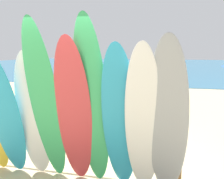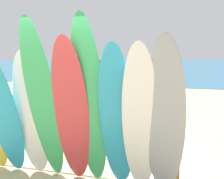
{
  "view_description": "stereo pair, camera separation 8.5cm",
  "coord_description": "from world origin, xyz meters",
  "px_view_note": "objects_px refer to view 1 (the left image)",
  "views": [
    {
      "loc": [
        1.78,
        -4.16,
        2.08
      ],
      "look_at": [
        0.0,
        2.5,
        1.05
      ],
      "focal_mm": 43.47,
      "sensor_mm": 36.0,
      "label": 1
    },
    {
      "loc": [
        1.87,
        -4.14,
        2.08
      ],
      "look_at": [
        0.0,
        2.5,
        1.05
      ],
      "focal_mm": 43.47,
      "sensor_mm": 36.0,
      "label": 2
    }
  ],
  "objects_px": {
    "surfboard_white_8": "(143,122)",
    "beachgoer_midbeach": "(113,75)",
    "surfboard_white_3": "(33,115)",
    "surfboard_grey_9": "(168,120)",
    "surfboard_green_6": "(92,104)",
    "beachgoer_strolling": "(162,84)",
    "surfboard_rack": "(74,137)",
    "surfboard_teal_7": "(120,120)",
    "surfboard_green_4": "(45,104)",
    "beachgoer_by_water": "(87,83)",
    "surfboard_red_5": "(74,113)",
    "beachgoer_near_rack": "(98,74)",
    "surfboard_teal_2": "(6,117)",
    "beachgoer_photographing": "(161,76)"
  },
  "relations": [
    {
      "from": "surfboard_white_3",
      "to": "beachgoer_near_rack",
      "type": "xyz_separation_m",
      "value": [
        -1.64,
        8.32,
        -0.11
      ]
    },
    {
      "from": "beachgoer_photographing",
      "to": "beachgoer_midbeach",
      "type": "height_order",
      "value": "beachgoer_midbeach"
    },
    {
      "from": "surfboard_green_4",
      "to": "beachgoer_midbeach",
      "type": "bearing_deg",
      "value": 102.01
    },
    {
      "from": "surfboard_teal_7",
      "to": "beachgoer_midbeach",
      "type": "bearing_deg",
      "value": 104.49
    },
    {
      "from": "surfboard_red_5",
      "to": "beachgoer_strolling",
      "type": "xyz_separation_m",
      "value": [
        0.86,
        5.18,
        -0.18
      ]
    },
    {
      "from": "surfboard_green_6",
      "to": "surfboard_grey_9",
      "type": "xyz_separation_m",
      "value": [
        1.09,
        -0.08,
        -0.14
      ]
    },
    {
      "from": "surfboard_white_8",
      "to": "surfboard_green_4",
      "type": "bearing_deg",
      "value": 175.58
    },
    {
      "from": "surfboard_rack",
      "to": "surfboard_white_8",
      "type": "bearing_deg",
      "value": -25.16
    },
    {
      "from": "surfboard_white_8",
      "to": "beachgoer_near_rack",
      "type": "height_order",
      "value": "surfboard_white_8"
    },
    {
      "from": "surfboard_green_6",
      "to": "beachgoer_strolling",
      "type": "xyz_separation_m",
      "value": [
        0.58,
        5.16,
        -0.32
      ]
    },
    {
      "from": "surfboard_green_4",
      "to": "surfboard_white_8",
      "type": "distance_m",
      "value": 1.49
    },
    {
      "from": "beachgoer_midbeach",
      "to": "surfboard_rack",
      "type": "bearing_deg",
      "value": 2.7
    },
    {
      "from": "surfboard_rack",
      "to": "surfboard_red_5",
      "type": "relative_size",
      "value": 1.55
    },
    {
      "from": "surfboard_red_5",
      "to": "beachgoer_midbeach",
      "type": "distance_m",
      "value": 7.53
    },
    {
      "from": "surfboard_rack",
      "to": "surfboard_white_3",
      "type": "bearing_deg",
      "value": -137.6
    },
    {
      "from": "surfboard_teal_7",
      "to": "surfboard_white_8",
      "type": "distance_m",
      "value": 0.35
    },
    {
      "from": "surfboard_teal_2",
      "to": "surfboard_red_5",
      "type": "height_order",
      "value": "surfboard_red_5"
    },
    {
      "from": "surfboard_green_4",
      "to": "beachgoer_photographing",
      "type": "distance_m",
      "value": 7.4
    },
    {
      "from": "surfboard_white_3",
      "to": "surfboard_rack",
      "type": "bearing_deg",
      "value": 37.19
    },
    {
      "from": "surfboard_white_3",
      "to": "surfboard_grey_9",
      "type": "bearing_deg",
      "value": -9.11
    },
    {
      "from": "surfboard_teal_7",
      "to": "beachgoer_strolling",
      "type": "height_order",
      "value": "surfboard_teal_7"
    },
    {
      "from": "surfboard_rack",
      "to": "beachgoer_strolling",
      "type": "xyz_separation_m",
      "value": [
        1.09,
        4.64,
        0.38
      ]
    },
    {
      "from": "surfboard_green_4",
      "to": "surfboard_white_8",
      "type": "bearing_deg",
      "value": 4.26
    },
    {
      "from": "surfboard_white_8",
      "to": "beachgoer_midbeach",
      "type": "bearing_deg",
      "value": 104.14
    },
    {
      "from": "surfboard_red_5",
      "to": "beachgoer_photographing",
      "type": "distance_m",
      "value": 7.31
    },
    {
      "from": "surfboard_teal_2",
      "to": "beachgoer_photographing",
      "type": "xyz_separation_m",
      "value": [
        1.8,
        7.32,
        -0.02
      ]
    },
    {
      "from": "surfboard_teal_2",
      "to": "beachgoer_strolling",
      "type": "relative_size",
      "value": 1.27
    },
    {
      "from": "surfboard_teal_2",
      "to": "surfboard_white_3",
      "type": "distance_m",
      "value": 0.43
    },
    {
      "from": "surfboard_teal_7",
      "to": "beachgoer_photographing",
      "type": "relative_size",
      "value": 1.3
    },
    {
      "from": "surfboard_rack",
      "to": "surfboard_white_3",
      "type": "relative_size",
      "value": 1.73
    },
    {
      "from": "surfboard_green_4",
      "to": "beachgoer_photographing",
      "type": "height_order",
      "value": "surfboard_green_4"
    },
    {
      "from": "surfboard_green_4",
      "to": "surfboard_grey_9",
      "type": "bearing_deg",
      "value": 4.35
    },
    {
      "from": "surfboard_teal_2",
      "to": "surfboard_green_4",
      "type": "xyz_separation_m",
      "value": [
        0.69,
        0.01,
        0.25
      ]
    },
    {
      "from": "surfboard_white_3",
      "to": "surfboard_white_8",
      "type": "xyz_separation_m",
      "value": [
        1.77,
        -0.14,
        0.06
      ]
    },
    {
      "from": "surfboard_teal_7",
      "to": "surfboard_grey_9",
      "type": "relative_size",
      "value": 0.96
    },
    {
      "from": "beachgoer_strolling",
      "to": "beachgoer_by_water",
      "type": "bearing_deg",
      "value": -20.89
    },
    {
      "from": "surfboard_white_8",
      "to": "surfboard_rack",
      "type": "bearing_deg",
      "value": 151.21
    },
    {
      "from": "surfboard_green_6",
      "to": "beachgoer_midbeach",
      "type": "distance_m",
      "value": 7.57
    },
    {
      "from": "surfboard_white_3",
      "to": "surfboard_white_8",
      "type": "relative_size",
      "value": 0.93
    },
    {
      "from": "beachgoer_by_water",
      "to": "surfboard_red_5",
      "type": "bearing_deg",
      "value": -49.1
    },
    {
      "from": "surfboard_grey_9",
      "to": "beachgoer_strolling",
      "type": "distance_m",
      "value": 5.26
    },
    {
      "from": "surfboard_grey_9",
      "to": "beachgoer_by_water",
      "type": "relative_size",
      "value": 1.4
    },
    {
      "from": "surfboard_green_6",
      "to": "surfboard_white_8",
      "type": "distance_m",
      "value": 0.79
    },
    {
      "from": "surfboard_red_5",
      "to": "surfboard_green_4",
      "type": "bearing_deg",
      "value": 178.55
    },
    {
      "from": "surfboard_rack",
      "to": "beachgoer_photographing",
      "type": "bearing_deg",
      "value": 82.42
    },
    {
      "from": "surfboard_white_8",
      "to": "surfboard_teal_7",
      "type": "bearing_deg",
      "value": 166.89
    },
    {
      "from": "surfboard_teal_2",
      "to": "beachgoer_photographing",
      "type": "distance_m",
      "value": 7.54
    },
    {
      "from": "surfboard_rack",
      "to": "surfboard_teal_7",
      "type": "relative_size",
      "value": 1.62
    },
    {
      "from": "surfboard_rack",
      "to": "beachgoer_strolling",
      "type": "bearing_deg",
      "value": 76.77
    },
    {
      "from": "surfboard_grey_9",
      "to": "beachgoer_photographing",
      "type": "bearing_deg",
      "value": 95.26
    }
  ]
}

